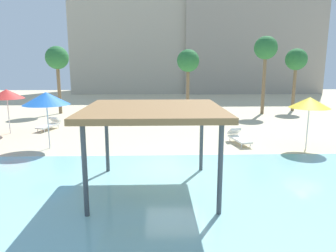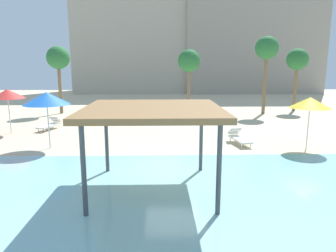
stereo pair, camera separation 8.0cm
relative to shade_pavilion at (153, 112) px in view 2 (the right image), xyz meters
name	(u,v)px [view 2 (the right image)]	position (x,y,z in m)	size (l,w,h in m)	color
ground_plane	(176,167)	(0.87, 2.37, -2.61)	(80.00, 80.00, 0.00)	beige
lagoon_water	(187,236)	(0.87, -2.88, -2.59)	(44.00, 13.50, 0.04)	#8CC6CC
shade_pavilion	(153,112)	(0.00, 0.00, 0.00)	(4.32, 4.32, 2.78)	#42474C
beach_umbrella_red_1	(7,94)	(-8.83, 8.92, -0.21)	(2.01, 2.01, 2.68)	silver
beach_umbrella_blue_2	(47,98)	(-5.27, 5.40, -0.12)	(2.23, 2.23, 2.80)	silver
beach_umbrella_yellow_3	(310,103)	(7.46, 4.86, -0.30)	(1.91, 1.91, 2.57)	silver
lounge_chair_1	(239,137)	(4.39, 6.06, -2.28)	(0.92, 1.97, 0.74)	white
lounge_chair_3	(50,124)	(-6.84, 10.03, -2.28)	(1.12, 1.99, 0.74)	white
palm_tree_0	(58,59)	(-8.23, 16.85, 1.96)	(1.90, 1.90, 5.64)	brown
palm_tree_1	(267,50)	(9.05, 16.12, 2.71)	(1.90, 1.90, 6.43)	brown
palm_tree_2	(189,62)	(2.73, 16.95, 1.74)	(1.90, 1.90, 5.40)	brown
palm_tree_3	(297,61)	(12.40, 17.77, 1.86)	(1.90, 1.90, 5.53)	brown
hotel_block_0	(140,35)	(-2.70, 39.90, 5.98)	(18.94, 10.68, 17.18)	#B2A893
hotel_block_1	(249,29)	(13.95, 38.71, 6.80)	(19.81, 9.52, 18.81)	#9E9384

